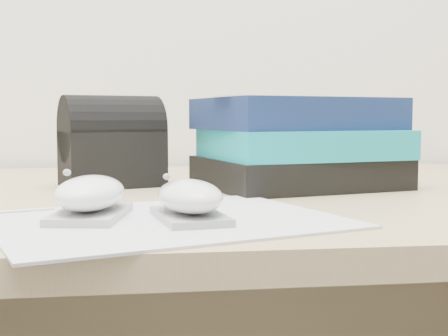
{
  "coord_description": "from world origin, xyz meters",
  "views": [
    {
      "loc": [
        -0.2,
        0.72,
        0.83
      ],
      "look_at": [
        -0.1,
        1.46,
        0.77
      ],
      "focal_mm": 50.0,
      "sensor_mm": 36.0,
      "label": 1
    }
  ],
  "objects": [
    {
      "name": "desk",
      "position": [
        0.0,
        1.64,
        0.5
      ],
      "size": [
        1.6,
        0.8,
        0.73
      ],
      "color": "tan",
      "rests_on": "ground"
    },
    {
      "name": "mousepad",
      "position": [
        -0.18,
        1.32,
        0.73
      ],
      "size": [
        0.39,
        0.34,
        0.0
      ],
      "primitive_type": "cube",
      "rotation": [
        0.0,
        0.0,
        0.33
      ],
      "color": "#9C9BA4",
      "rests_on": "desk"
    },
    {
      "name": "mouse_rear",
      "position": [
        -0.25,
        1.34,
        0.75
      ],
      "size": [
        0.08,
        0.12,
        0.05
      ],
      "color": "#A2A3A5",
      "rests_on": "mousepad"
    },
    {
      "name": "mouse_front",
      "position": [
        -0.16,
        1.31,
        0.75
      ],
      "size": [
        0.08,
        0.12,
        0.05
      ],
      "color": "#949496",
      "rests_on": "mousepad"
    },
    {
      "name": "book_stack",
      "position": [
        0.02,
        1.59,
        0.79
      ],
      "size": [
        0.31,
        0.27,
        0.13
      ],
      "color": "black",
      "rests_on": "desk"
    },
    {
      "name": "pouch",
      "position": [
        -0.24,
        1.64,
        0.79
      ],
      "size": [
        0.16,
        0.13,
        0.13
      ],
      "color": "black",
      "rests_on": "desk"
    }
  ]
}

